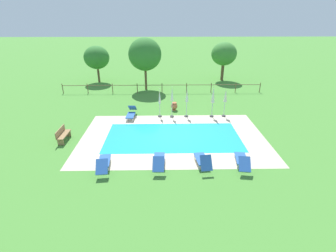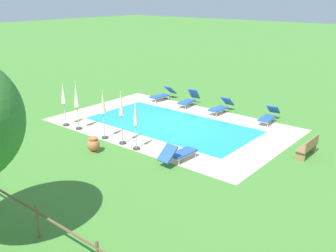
% 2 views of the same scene
% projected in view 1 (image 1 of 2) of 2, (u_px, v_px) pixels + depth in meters
% --- Properties ---
extents(ground_plane, '(160.00, 160.00, 0.00)m').
position_uv_depth(ground_plane, '(173.00, 137.00, 16.93)').
color(ground_plane, '#478433').
extents(pool_deck_paving, '(12.43, 7.81, 0.01)m').
position_uv_depth(pool_deck_paving, '(173.00, 137.00, 16.93)').
color(pool_deck_paving, beige).
rests_on(pool_deck_paving, ground).
extents(swimming_pool_water, '(9.05, 4.43, 0.01)m').
position_uv_depth(swimming_pool_water, '(173.00, 137.00, 16.93)').
color(swimming_pool_water, '#23A8C1').
rests_on(swimming_pool_water, ground).
extents(pool_coping_rim, '(9.53, 4.91, 0.01)m').
position_uv_depth(pool_coping_rim, '(173.00, 137.00, 16.92)').
color(pool_coping_rim, beige).
rests_on(pool_coping_rim, ground).
extents(sun_lounger_north_near_steps, '(0.79, 1.91, 0.99)m').
position_uv_depth(sun_lounger_north_near_steps, '(203.00, 160.00, 13.51)').
color(sun_lounger_north_near_steps, '#2856A8').
rests_on(sun_lounger_north_near_steps, ground).
extents(sun_lounger_north_mid, '(0.81, 2.03, 0.87)m').
position_uv_depth(sun_lounger_north_mid, '(104.00, 163.00, 13.33)').
color(sun_lounger_north_mid, '#2856A8').
rests_on(sun_lounger_north_mid, ground).
extents(sun_lounger_north_far, '(0.65, 1.97, 0.89)m').
position_uv_depth(sun_lounger_north_far, '(159.00, 160.00, 13.52)').
color(sun_lounger_north_far, '#2856A8').
rests_on(sun_lounger_north_far, ground).
extents(sun_lounger_south_near_corner, '(0.71, 2.00, 0.88)m').
position_uv_depth(sun_lounger_south_near_corner, '(131.00, 113.00, 19.94)').
color(sun_lounger_south_near_corner, '#2856A8').
rests_on(sun_lounger_south_near_corner, ground).
extents(sun_lounger_south_mid, '(0.86, 2.03, 0.88)m').
position_uv_depth(sun_lounger_south_mid, '(242.00, 160.00, 13.54)').
color(sun_lounger_south_mid, '#2856A8').
rests_on(sun_lounger_south_mid, ground).
extents(patio_umbrella_closed_row_west, '(0.32, 0.32, 2.53)m').
position_uv_depth(patio_umbrella_closed_row_west, '(172.00, 97.00, 19.53)').
color(patio_umbrella_closed_row_west, '#383838').
rests_on(patio_umbrella_closed_row_west, ground).
extents(patio_umbrella_closed_row_mid_west, '(0.32, 0.32, 2.54)m').
position_uv_depth(patio_umbrella_closed_row_mid_west, '(213.00, 96.00, 19.56)').
color(patio_umbrella_closed_row_mid_west, '#383838').
rests_on(patio_umbrella_closed_row_mid_west, ground).
extents(patio_umbrella_closed_row_centre, '(0.32, 0.32, 2.30)m').
position_uv_depth(patio_umbrella_closed_row_centre, '(225.00, 98.00, 19.69)').
color(patio_umbrella_closed_row_centre, '#383838').
rests_on(patio_umbrella_closed_row_centre, ground).
extents(patio_umbrella_closed_row_mid_east, '(0.32, 0.32, 2.39)m').
position_uv_depth(patio_umbrella_closed_row_mid_east, '(160.00, 99.00, 19.67)').
color(patio_umbrella_closed_row_mid_east, '#383838').
rests_on(patio_umbrella_closed_row_mid_east, ground).
extents(patio_umbrella_closed_row_east, '(0.32, 0.32, 2.40)m').
position_uv_depth(patio_umbrella_closed_row_east, '(187.00, 98.00, 19.63)').
color(patio_umbrella_closed_row_east, '#383838').
rests_on(patio_umbrella_closed_row_east, ground).
extents(wooden_bench_lawn_side, '(0.46, 1.50, 0.87)m').
position_uv_depth(wooden_bench_lawn_side, '(63.00, 134.00, 16.27)').
color(wooden_bench_lawn_side, '#937047').
rests_on(wooden_bench_lawn_side, ground).
extents(terracotta_urn_near_fence, '(0.56, 0.56, 0.70)m').
position_uv_depth(terracotta_urn_near_fence, '(174.00, 106.00, 21.47)').
color(terracotta_urn_near_fence, '#B7663D').
rests_on(terracotta_urn_near_fence, ground).
extents(perimeter_fence, '(20.86, 0.08, 1.05)m').
position_uv_depth(perimeter_fence, '(162.00, 87.00, 26.04)').
color(perimeter_fence, brown).
rests_on(perimeter_fence, ground).
extents(tree_far_west, '(3.04, 3.04, 4.61)m').
position_uv_depth(tree_far_west, '(224.00, 54.00, 30.02)').
color(tree_far_west, brown).
rests_on(tree_far_west, ground).
extents(tree_west_mid, '(3.46, 3.46, 5.47)m').
position_uv_depth(tree_west_mid, '(145.00, 54.00, 26.05)').
color(tree_west_mid, brown).
rests_on(tree_west_mid, ground).
extents(tree_centre, '(2.96, 2.96, 4.28)m').
position_uv_depth(tree_centre, '(97.00, 58.00, 29.31)').
color(tree_centre, brown).
rests_on(tree_centre, ground).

